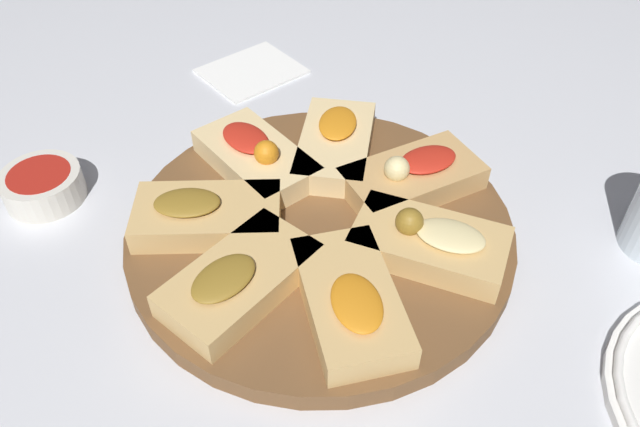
# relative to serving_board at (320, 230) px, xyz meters

# --- Properties ---
(ground_plane) EXTENTS (3.00, 3.00, 0.00)m
(ground_plane) POSITION_rel_serving_board_xyz_m (0.00, 0.00, -0.01)
(ground_plane) COLOR silver
(serving_board) EXTENTS (0.40, 0.40, 0.02)m
(serving_board) POSITION_rel_serving_board_xyz_m (0.00, 0.00, 0.00)
(serving_board) COLOR brown
(serving_board) RESTS_ON ground_plane
(focaccia_slice_0) EXTENTS (0.15, 0.08, 0.05)m
(focaccia_slice_0) POSITION_rel_serving_board_xyz_m (-0.11, 0.00, 0.03)
(focaccia_slice_0) COLOR tan
(focaccia_slice_0) RESTS_ON serving_board
(focaccia_slice_1) EXTENTS (0.15, 0.16, 0.04)m
(focaccia_slice_1) POSITION_rel_serving_board_xyz_m (-0.07, -0.09, 0.03)
(focaccia_slice_1) COLOR #E5C689
(focaccia_slice_1) RESTS_ON serving_board
(focaccia_slice_2) EXTENTS (0.10, 0.16, 0.05)m
(focaccia_slice_2) POSITION_rel_serving_board_xyz_m (0.02, -0.11, 0.03)
(focaccia_slice_2) COLOR #E5C689
(focaccia_slice_2) RESTS_ON serving_board
(focaccia_slice_3) EXTENTS (0.17, 0.14, 0.04)m
(focaccia_slice_3) POSITION_rel_serving_board_xyz_m (0.10, -0.05, 0.03)
(focaccia_slice_3) COLOR tan
(focaccia_slice_3) RESTS_ON serving_board
(focaccia_slice_4) EXTENTS (0.16, 0.12, 0.04)m
(focaccia_slice_4) POSITION_rel_serving_board_xyz_m (0.11, 0.04, 0.03)
(focaccia_slice_4) COLOR tan
(focaccia_slice_4) RESTS_ON serving_board
(focaccia_slice_5) EXTENTS (0.11, 0.16, 0.04)m
(focaccia_slice_5) POSITION_rel_serving_board_xyz_m (0.03, 0.11, 0.03)
(focaccia_slice_5) COLOR tan
(focaccia_slice_5) RESTS_ON serving_board
(focaccia_slice_6) EXTENTS (0.15, 0.16, 0.05)m
(focaccia_slice_6) POSITION_rel_serving_board_xyz_m (-0.07, 0.09, 0.03)
(focaccia_slice_6) COLOR tan
(focaccia_slice_6) RESTS_ON serving_board
(napkin_stack) EXTENTS (0.15, 0.13, 0.01)m
(napkin_stack) POSITION_rel_serving_board_xyz_m (-0.07, -0.33, -0.01)
(napkin_stack) COLOR white
(napkin_stack) RESTS_ON ground_plane
(dipping_bowl) EXTENTS (0.09, 0.09, 0.03)m
(dipping_bowl) POSITION_rel_serving_board_xyz_m (0.24, -0.20, 0.01)
(dipping_bowl) COLOR silver
(dipping_bowl) RESTS_ON ground_plane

